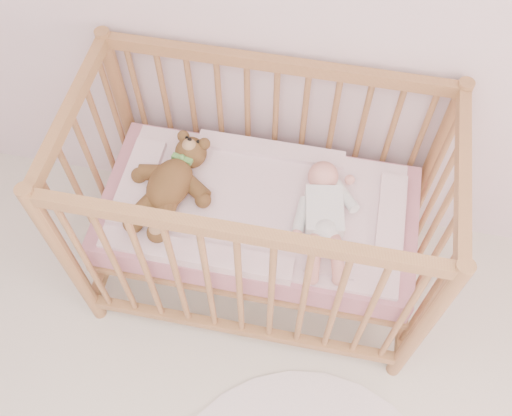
# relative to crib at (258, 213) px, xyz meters

# --- Properties ---
(crib) EXTENTS (1.36, 0.76, 1.00)m
(crib) POSITION_rel_crib_xyz_m (0.00, 0.00, 0.00)
(crib) COLOR #AD8249
(crib) RESTS_ON floor
(mattress) EXTENTS (1.22, 0.62, 0.13)m
(mattress) POSITION_rel_crib_xyz_m (0.00, 0.00, -0.01)
(mattress) COLOR #D0818C
(mattress) RESTS_ON crib
(blanket) EXTENTS (1.10, 0.58, 0.06)m
(blanket) POSITION_rel_crib_xyz_m (0.00, 0.00, 0.06)
(blanket) COLOR #EDA3AF
(blanket) RESTS_ON mattress
(baby) EXTENTS (0.33, 0.56, 0.13)m
(baby) POSITION_rel_crib_xyz_m (0.25, -0.02, 0.14)
(baby) COLOR white
(baby) RESTS_ON blanket
(teddy_bear) EXTENTS (0.45, 0.56, 0.14)m
(teddy_bear) POSITION_rel_crib_xyz_m (-0.34, -0.02, 0.15)
(teddy_bear) COLOR brown
(teddy_bear) RESTS_ON blanket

